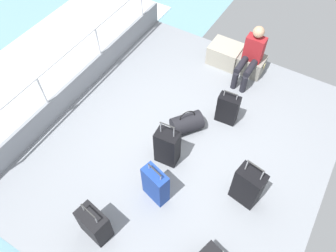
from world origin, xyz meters
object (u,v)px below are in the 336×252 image
object	(u,v)px
cargo_crate_1	(251,64)
cargo_crate_0	(225,54)
duffel_bag	(187,123)
suitcase_3	(167,147)
passenger_seated	(251,55)
suitcase_5	(94,224)
suitcase_4	(248,186)
suitcase_0	(228,109)
suitcase_2	(156,185)

from	to	relation	value
cargo_crate_1	cargo_crate_0	bearing A→B (deg)	-179.57
cargo_crate_1	duffel_bag	xyz separation A→B (m)	(-0.36, -1.85, -0.02)
suitcase_3	passenger_seated	bearing A→B (deg)	81.70
duffel_bag	suitcase_5	bearing A→B (deg)	-95.13
cargo_crate_1	passenger_seated	size ratio (longest dim) A/B	0.49
suitcase_5	duffel_bag	world-z (taller)	suitcase_5
suitcase_5	duffel_bag	size ratio (longest dim) A/B	1.19
cargo_crate_0	suitcase_4	bearing A→B (deg)	-59.17
cargo_crate_1	suitcase_0	distance (m)	1.33
suitcase_0	suitcase_3	distance (m)	1.28
suitcase_0	suitcase_3	world-z (taller)	suitcase_3
cargo_crate_1	suitcase_0	size ratio (longest dim) A/B	0.76
cargo_crate_0	suitcase_0	distance (m)	1.47
suitcase_0	suitcase_3	bearing A→B (deg)	-110.77
suitcase_5	cargo_crate_1	bearing A→B (deg)	82.07
passenger_seated	suitcase_3	distance (m)	2.37
cargo_crate_1	suitcase_3	distance (m)	2.54
cargo_crate_1	suitcase_2	xyz separation A→B (m)	(-0.16, -3.13, 0.14)
cargo_crate_1	suitcase_0	world-z (taller)	suitcase_0
cargo_crate_1	passenger_seated	world-z (taller)	passenger_seated
passenger_seated	suitcase_4	size ratio (longest dim) A/B	1.18
suitcase_2	suitcase_5	distance (m)	0.96
suitcase_0	duffel_bag	xyz separation A→B (m)	(-0.48, -0.53, -0.12)
cargo_crate_1	suitcase_2	world-z (taller)	suitcase_2
cargo_crate_1	suitcase_0	bearing A→B (deg)	-85.20
cargo_crate_0	passenger_seated	bearing A→B (deg)	-17.84
cargo_crate_0	suitcase_3	bearing A→B (deg)	-85.47
cargo_crate_1	suitcase_5	distance (m)	4.04
cargo_crate_1	suitcase_0	xyz separation A→B (m)	(0.11, -1.32, 0.11)
suitcase_4	suitcase_5	xyz separation A→B (m)	(-1.51, -1.50, -0.07)
suitcase_5	passenger_seated	bearing A→B (deg)	81.70
suitcase_0	suitcase_2	distance (m)	1.83
suitcase_3	suitcase_2	bearing A→B (deg)	-73.65
suitcase_2	duffel_bag	size ratio (longest dim) A/B	1.25
cargo_crate_0	suitcase_4	size ratio (longest dim) A/B	0.70
cargo_crate_0	suitcase_0	bearing A→B (deg)	-63.75
duffel_bag	suitcase_3	bearing A→B (deg)	-87.96
passenger_seated	duffel_bag	world-z (taller)	passenger_seated
suitcase_2	suitcase_0	bearing A→B (deg)	81.49
suitcase_2	suitcase_5	size ratio (longest dim) A/B	1.05
suitcase_2	suitcase_3	distance (m)	0.64
passenger_seated	suitcase_0	xyz separation A→B (m)	(0.11, -1.15, -0.26)
cargo_crate_0	passenger_seated	distance (m)	0.67
duffel_bag	suitcase_0	bearing A→B (deg)	47.86
suitcase_0	passenger_seated	bearing A→B (deg)	95.54
cargo_crate_0	suitcase_2	size ratio (longest dim) A/B	0.85
suitcase_0	suitcase_4	xyz separation A→B (m)	(0.84, -1.18, 0.06)
cargo_crate_1	passenger_seated	bearing A→B (deg)	-90.00
cargo_crate_1	duffel_bag	world-z (taller)	duffel_bag
cargo_crate_0	suitcase_4	distance (m)	2.91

